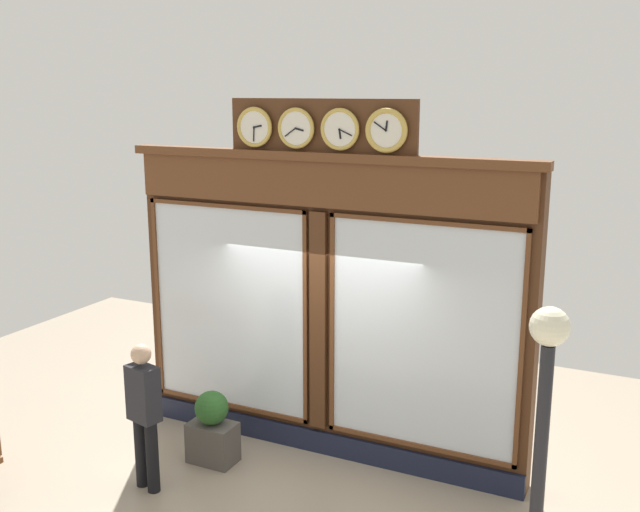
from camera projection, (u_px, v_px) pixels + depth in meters
name	position (u px, v px, depth m)	size (l,w,h in m)	color
shop_facade	(325.00, 302.00, 8.69)	(5.04, 0.42, 4.24)	#4C2B16
pedestrian	(144.00, 410.00, 7.96)	(0.40, 0.30, 1.69)	black
street_lamp	(542.00, 431.00, 5.22)	(0.28, 0.28, 2.89)	black
planter_box	(213.00, 442.00, 8.70)	(0.56, 0.36, 0.49)	#4C4742
planter_shrub	(212.00, 408.00, 8.60)	(0.40, 0.40, 0.40)	#285623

